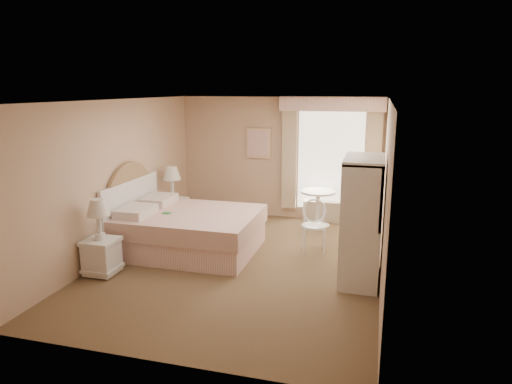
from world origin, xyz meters
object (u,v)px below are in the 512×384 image
(armoire, at_px, (362,230))
(nightstand_far, at_px, (173,205))
(round_table, at_px, (318,203))
(nightstand_near, at_px, (101,247))
(bed, at_px, (183,229))
(cafe_chair, at_px, (314,221))

(armoire, bearing_deg, nightstand_far, 156.34)
(round_table, bearing_deg, nightstand_near, -130.20)
(nightstand_far, bearing_deg, round_table, 16.55)
(bed, height_order, armoire, armoire)
(nightstand_near, distance_m, armoire, 3.75)
(cafe_chair, bearing_deg, nightstand_far, 158.61)
(nightstand_near, relative_size, round_table, 1.56)
(bed, bearing_deg, nightstand_near, -120.30)
(nightstand_near, bearing_deg, bed, 59.70)
(nightstand_near, distance_m, round_table, 4.21)
(nightstand_far, height_order, armoire, armoire)
(bed, xyz_separation_m, armoire, (2.93, -0.43, 0.35))
(bed, bearing_deg, round_table, 44.73)
(round_table, distance_m, armoire, 2.60)
(nightstand_near, xyz_separation_m, armoire, (3.65, 0.81, 0.31))
(round_table, bearing_deg, armoire, -68.83)
(bed, relative_size, nightstand_far, 1.90)
(nightstand_near, xyz_separation_m, round_table, (2.72, 3.22, 0.05))
(nightstand_near, bearing_deg, round_table, 49.80)
(armoire, bearing_deg, cafe_chair, 127.84)
(bed, relative_size, round_table, 3.17)
(nightstand_near, height_order, armoire, armoire)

